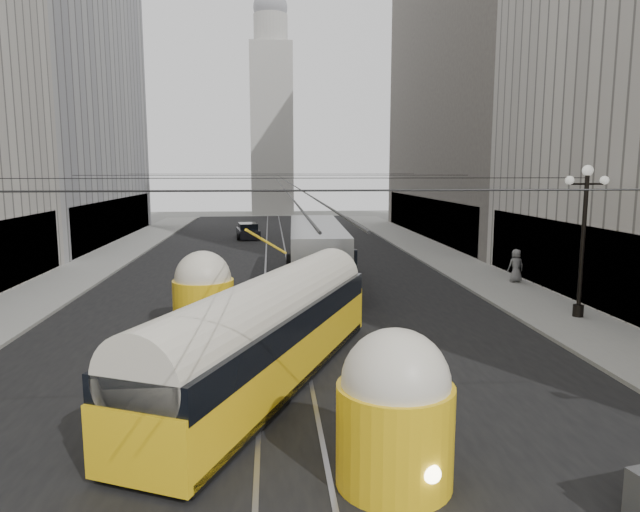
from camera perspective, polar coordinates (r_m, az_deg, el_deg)
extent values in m
cube|color=black|center=(37.58, -4.33, -1.12)|extent=(20.00, 85.00, 0.02)
cube|color=gray|center=(42.63, -20.74, -0.40)|extent=(4.00, 72.00, 0.15)
cube|color=gray|center=(42.85, 11.87, 0.02)|extent=(4.00, 72.00, 0.15)
cube|color=gray|center=(37.58, -5.47, -1.14)|extent=(0.12, 85.00, 0.04)
cube|color=gray|center=(37.59, -3.19, -1.11)|extent=(0.12, 85.00, 0.04)
cube|color=#999999|center=(56.61, -26.24, 15.52)|extent=(12.00, 28.00, 28.00)
cube|color=black|center=(54.46, -19.55, 3.53)|extent=(0.10, 25.20, 3.60)
cube|color=black|center=(30.52, 23.31, -0.25)|extent=(0.10, 18.00, 3.60)
cube|color=#514C47|center=(57.19, 16.81, 17.97)|extent=(12.00, 32.00, 32.00)
cube|color=black|center=(54.66, 10.36, 3.90)|extent=(0.10, 28.80, 3.60)
cube|color=#B2AFA8|center=(84.74, -4.84, 12.38)|extent=(6.00, 6.00, 24.00)
cylinder|color=#B2AFA8|center=(86.81, -4.96, 21.64)|extent=(4.80, 4.80, 4.00)
sphere|color=gray|center=(87.53, -4.99, 23.52)|extent=(4.80, 4.80, 4.80)
cylinder|color=black|center=(26.21, 24.77, 0.86)|extent=(0.18, 0.18, 6.00)
cylinder|color=black|center=(26.68, 24.40, -5.00)|extent=(0.44, 0.44, 0.50)
cylinder|color=black|center=(26.03, 25.13, 6.54)|extent=(1.60, 0.08, 0.08)
sphere|color=white|center=(26.02, 25.21, 7.75)|extent=(0.44, 0.44, 0.44)
sphere|color=white|center=(25.66, 23.69, 6.95)|extent=(0.36, 0.36, 0.36)
sphere|color=white|center=(26.41, 26.57, 6.79)|extent=(0.36, 0.36, 0.36)
cylinder|color=black|center=(8.56, -2.36, 6.55)|extent=(25.00, 0.03, 0.03)
cylinder|color=black|center=(22.55, -4.03, 7.77)|extent=(25.00, 0.03, 0.03)
cylinder|color=black|center=(36.55, -4.43, 8.06)|extent=(25.00, 0.03, 0.03)
cylinder|color=black|center=(50.54, -4.60, 8.18)|extent=(25.00, 0.03, 0.03)
cylinder|color=black|center=(40.55, -4.49, 7.82)|extent=(0.03, 72.00, 0.03)
cylinder|color=black|center=(40.55, -3.92, 7.83)|extent=(0.03, 72.00, 0.03)
cube|color=yellow|center=(17.19, -5.17, -9.60)|extent=(7.31, 12.60, 1.55)
cube|color=black|center=(17.43, -5.14, -11.87)|extent=(7.16, 12.25, 0.27)
cube|color=black|center=(16.90, -5.22, -6.38)|extent=(7.25, 12.43, 0.77)
cylinder|color=silver|center=(16.83, -5.23, -5.48)|extent=(6.99, 12.31, 2.09)
cylinder|color=yellow|center=(12.08, 7.46, -17.29)|extent=(2.36, 2.36, 2.09)
sphere|color=silver|center=(11.65, 7.57, -12.46)|extent=(2.18, 2.18, 2.18)
cylinder|color=yellow|center=(22.83, -11.54, -4.93)|extent=(2.36, 2.36, 2.09)
sphere|color=silver|center=(22.61, -11.63, -2.24)|extent=(2.18, 2.18, 2.18)
sphere|color=#FFF2BF|center=(11.41, 11.08, -20.58)|extent=(0.36, 0.36, 0.36)
cube|color=gray|center=(31.46, -0.38, 0.16)|extent=(3.28, 13.33, 3.31)
cube|color=black|center=(31.39, -0.38, 1.16)|extent=(3.28, 12.86, 1.21)
cube|color=black|center=(24.95, 0.83, -1.15)|extent=(2.54, 0.20, 1.54)
cylinder|color=black|center=(27.23, -2.52, -3.64)|extent=(0.30, 1.10, 1.10)
cylinder|color=black|center=(27.48, 3.24, -3.53)|extent=(0.30, 1.10, 1.10)
cylinder|color=black|center=(35.94, -3.14, -0.67)|extent=(0.30, 1.10, 1.10)
cylinder|color=black|center=(36.13, 1.23, -0.61)|extent=(0.30, 1.10, 1.10)
cube|color=#BBBBBB|center=(50.18, 0.16, 1.90)|extent=(2.09, 4.65, 0.81)
cube|color=black|center=(50.12, 0.16, 2.55)|extent=(1.77, 2.59, 0.77)
cylinder|color=black|center=(48.60, -0.67, 1.49)|extent=(0.22, 0.65, 0.65)
cylinder|color=black|center=(48.75, 1.31, 1.51)|extent=(0.22, 0.65, 0.65)
cylinder|color=black|center=(51.67, -0.93, 1.91)|extent=(0.22, 0.65, 0.65)
cylinder|color=black|center=(51.82, 0.93, 1.93)|extent=(0.22, 0.65, 0.65)
cube|color=black|center=(53.86, -7.21, 2.28)|extent=(2.45, 4.72, 0.80)
cube|color=black|center=(53.80, -7.22, 2.88)|extent=(1.95, 2.68, 0.76)
cylinder|color=black|center=(52.40, -8.18, 1.91)|extent=(0.22, 0.64, 0.64)
cylinder|color=black|center=(52.33, -6.35, 1.94)|extent=(0.22, 0.64, 0.64)
cylinder|color=black|center=(55.44, -8.01, 2.28)|extent=(0.22, 0.64, 0.64)
cylinder|color=black|center=(55.38, -6.28, 2.30)|extent=(0.22, 0.64, 0.64)
imported|color=slate|center=(33.41, 19.00, -0.92)|extent=(0.95, 0.65, 1.84)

